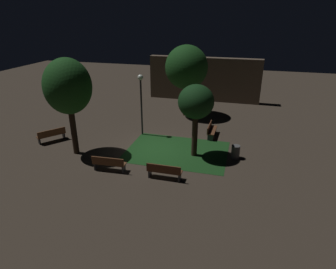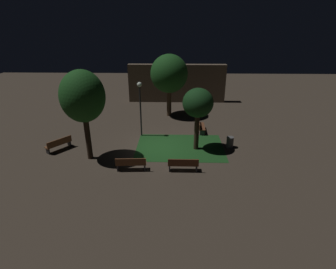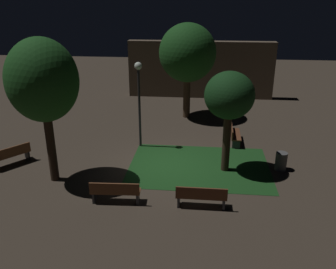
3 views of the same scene
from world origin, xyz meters
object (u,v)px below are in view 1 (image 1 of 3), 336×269
at_px(bench_corner, 52,135).
at_px(tree_lawn_side, 196,103).
at_px(tree_tall_center, 186,68).
at_px(lamp_post_plaza_west, 141,94).
at_px(tree_back_right, 68,87).
at_px(bench_path_side, 211,130).
at_px(trash_bin, 235,152).
at_px(bench_front_left, 109,163).
at_px(bench_by_lamp, 164,171).

distance_m(bench_corner, tree_lawn_side, 9.91).
height_order(tree_tall_center, lamp_post_plaza_west, tree_tall_center).
bearing_deg(tree_back_right, bench_path_side, 32.21).
height_order(tree_lawn_side, lamp_post_plaza_west, tree_lawn_side).
relative_size(tree_tall_center, trash_bin, 7.14).
bearing_deg(bench_corner, lamp_post_plaza_west, 26.80).
xyz_separation_m(bench_front_left, tree_tall_center, (2.01, 10.26, 3.45)).
distance_m(bench_by_lamp, bench_corner, 8.90).
relative_size(bench_path_side, tree_tall_center, 0.32).
bearing_deg(tree_lawn_side, bench_path_side, 79.35).
bearing_deg(lamp_post_plaza_west, bench_by_lamp, -59.63).
bearing_deg(tree_lawn_side, bench_by_lamp, -107.65).
xyz_separation_m(bench_front_left, bench_path_side, (4.68, 6.29, 0.00)).
distance_m(tree_back_right, trash_bin, 10.28).
xyz_separation_m(bench_corner, tree_lawn_side, (9.50, 0.48, 2.79)).
relative_size(bench_by_lamp, lamp_post_plaza_west, 0.43).
height_order(bench_by_lamp, bench_corner, same).
distance_m(bench_front_left, trash_bin, 7.31).
relative_size(bench_front_left, bench_by_lamp, 1.01).
height_order(bench_by_lamp, trash_bin, bench_by_lamp).
bearing_deg(tree_tall_center, bench_by_lamp, -83.98).
bearing_deg(trash_bin, bench_front_left, -152.57).
bearing_deg(bench_path_side, bench_corner, -159.96).
relative_size(tree_tall_center, tree_lawn_side, 1.32).
xyz_separation_m(bench_front_left, lamp_post_plaza_west, (-0.03, 5.33, 2.42)).
height_order(tree_back_right, tree_lawn_side, tree_back_right).
bearing_deg(bench_by_lamp, trash_bin, 44.78).
distance_m(lamp_post_plaza_west, trash_bin, 7.25).
bearing_deg(bench_corner, bench_path_side, 20.04).
bearing_deg(bench_path_side, tree_back_right, -147.79).
height_order(bench_corner, trash_bin, bench_corner).
bearing_deg(tree_back_right, bench_by_lamp, -14.01).
distance_m(tree_tall_center, lamp_post_plaza_west, 5.44).
bearing_deg(bench_by_lamp, tree_lawn_side, 72.35).
distance_m(bench_path_side, tree_tall_center, 5.90).
xyz_separation_m(bench_front_left, bench_by_lamp, (3.09, -0.00, 0.00)).
distance_m(bench_path_side, trash_bin, 3.44).
xyz_separation_m(lamp_post_plaza_west, trash_bin, (6.52, -1.96, -2.50)).
xyz_separation_m(bench_front_left, tree_back_right, (-2.92, 1.50, 3.62)).
relative_size(bench_path_side, lamp_post_plaza_west, 0.43).
xyz_separation_m(tree_back_right, lamp_post_plaza_west, (2.89, 3.83, -1.20)).
bearing_deg(bench_path_side, tree_lawn_side, -100.65).
xyz_separation_m(bench_by_lamp, tree_back_right, (-6.02, 1.50, 3.62)).
xyz_separation_m(bench_path_side, tree_tall_center, (-2.67, 3.97, 3.45)).
height_order(tree_tall_center, tree_lawn_side, tree_tall_center).
distance_m(bench_path_side, tree_back_right, 9.68).
xyz_separation_m(tree_tall_center, lamp_post_plaza_west, (-2.04, -4.93, -1.04)).
xyz_separation_m(bench_by_lamp, lamp_post_plaza_west, (-3.12, 5.33, 2.42)).
relative_size(tree_lawn_side, trash_bin, 5.41).
height_order(bench_by_lamp, tree_lawn_side, tree_lawn_side).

